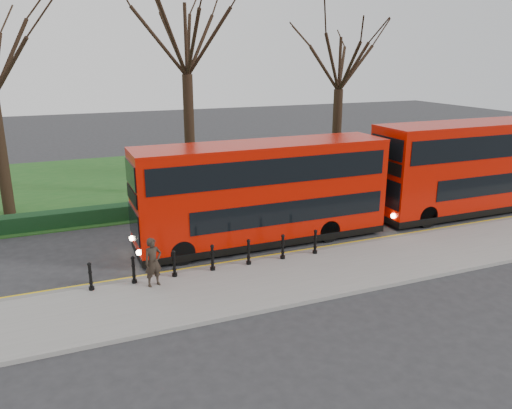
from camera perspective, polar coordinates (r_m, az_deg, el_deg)
name	(u,v)px	position (r m, az deg, el deg)	size (l,w,h in m)	color
ground	(209,260)	(20.90, -5.38, -6.32)	(120.00, 120.00, 0.00)	#28282B
pavement	(234,288)	(18.27, -2.57, -9.52)	(60.00, 4.00, 0.15)	gray
kerb	(217,267)	(19.99, -4.54, -7.16)	(60.00, 0.25, 0.16)	slate
grass_verge	(144,180)	(34.86, -12.70, 2.78)	(60.00, 18.00, 0.06)	#1C501A
hedge	(171,207)	(26.98, -9.68, -0.26)	(60.00, 0.90, 0.80)	black
yellow_line_outer	(214,266)	(20.28, -4.79, -7.02)	(60.00, 0.10, 0.01)	yellow
yellow_line_inner	(213,264)	(20.46, -4.97, -6.81)	(60.00, 0.10, 0.01)	yellow
tree_mid	(186,31)	(29.46, -8.06, 19.02)	(8.30, 8.30, 12.97)	black
tree_right	(340,58)	(33.41, 9.59, 16.21)	(7.06, 7.06, 11.03)	black
bollard_row	(212,258)	(19.38, -5.00, -6.11)	(9.15, 0.15, 1.00)	black
bus_lead	(263,194)	(22.07, 0.77, 1.27)	(11.36, 2.61, 4.52)	#B50F02
bus_rear	(479,167)	(29.21, 24.11, 3.93)	(12.14, 2.79, 4.83)	#B50F02
pedestrian	(153,262)	(18.29, -11.67, -6.46)	(0.66, 0.43, 1.80)	black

